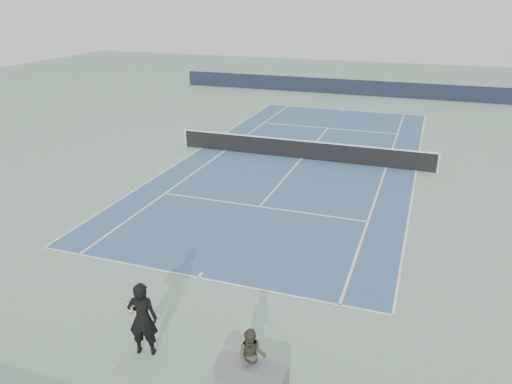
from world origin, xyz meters
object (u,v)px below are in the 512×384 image
(tennis_net, at_px, (302,149))
(tennis_player, at_px, (143,319))
(tennis_ball, at_px, (116,368))
(spectator_bench, at_px, (252,365))

(tennis_net, height_order, tennis_player, tennis_player)
(tennis_ball, bearing_deg, spectator_bench, 11.67)
(tennis_player, distance_m, tennis_ball, 1.18)
(tennis_ball, bearing_deg, tennis_player, 65.75)
(tennis_net, relative_size, tennis_player, 7.06)
(tennis_net, bearing_deg, tennis_player, -88.99)
(tennis_net, relative_size, tennis_ball, 202.73)
(tennis_ball, bearing_deg, tennis_net, 89.81)
(tennis_player, bearing_deg, tennis_net, 91.01)
(tennis_player, bearing_deg, spectator_bench, -2.31)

